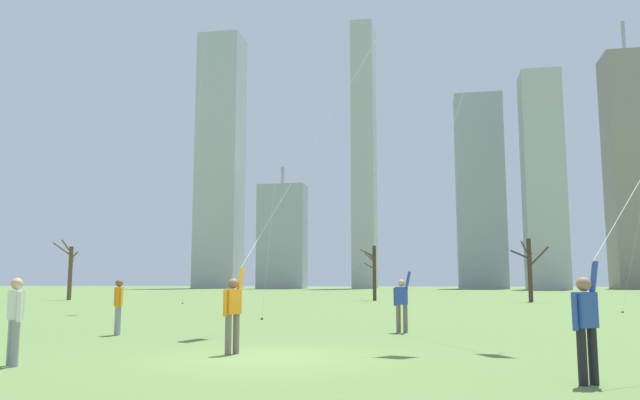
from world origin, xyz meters
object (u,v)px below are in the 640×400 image
at_px(kite_flyer_foreground_right_yellow, 264,253).
at_px(kite_flyer_midfield_right_white, 416,253).
at_px(bystander_strolling_midfield, 118,304).
at_px(bare_tree_far_right_edge, 374,271).
at_px(bare_tree_right_of_center, 70,270).
at_px(bare_tree_center, 530,267).
at_px(bystander_watching_nearby, 15,316).

bearing_deg(kite_flyer_foreground_right_yellow, kite_flyer_midfield_right_white, 60.85).
distance_m(bystander_strolling_midfield, bare_tree_far_right_edge, 35.15).
distance_m(kite_flyer_midfield_right_white, bystander_strolling_midfield, 9.02).
height_order(kite_flyer_midfield_right_white, bare_tree_right_of_center, kite_flyer_midfield_right_white).
bearing_deg(bare_tree_far_right_edge, bare_tree_right_of_center, -173.20).
bearing_deg(bare_tree_right_of_center, bare_tree_center, 2.68).
bearing_deg(bare_tree_right_of_center, bystander_strolling_midfield, -55.36).
xyz_separation_m(bystander_strolling_midfield, bystander_watching_nearby, (1.50, -6.58, 0.00)).
height_order(bystander_strolling_midfield, bare_tree_far_right_edge, bare_tree_far_right_edge).
distance_m(bystander_strolling_midfield, bystander_watching_nearby, 6.75).
bearing_deg(bystander_strolling_midfield, kite_flyer_midfield_right_white, 14.55).
distance_m(kite_flyer_foreground_right_yellow, bystander_watching_nearby, 5.17).
height_order(bare_tree_center, bare_tree_far_right_edge, bare_tree_center).
xyz_separation_m(kite_flyer_midfield_right_white, kite_flyer_foreground_right_yellow, (-3.18, -5.71, -0.21)).
bearing_deg(bare_tree_right_of_center, bystander_watching_nearby, -58.55).
xyz_separation_m(kite_flyer_foreground_right_yellow, bare_tree_far_right_edge, (-1.58, 38.38, 0.26)).
distance_m(kite_flyer_midfield_right_white, bare_tree_far_right_edge, 33.02).
relative_size(bystander_watching_nearby, bare_tree_right_of_center, 0.32).
relative_size(bare_tree_center, bare_tree_right_of_center, 0.96).
bearing_deg(bare_tree_right_of_center, kite_flyer_foreground_right_yellow, -52.17).
distance_m(kite_flyer_midfield_right_white, bare_tree_right_of_center, 42.57).
height_order(bare_tree_far_right_edge, bare_tree_right_of_center, bare_tree_right_of_center).
bearing_deg(bystander_strolling_midfield, bare_tree_right_of_center, 124.64).
relative_size(kite_flyer_foreground_right_yellow, bystander_watching_nearby, 7.52).
bearing_deg(kite_flyer_midfield_right_white, bystander_strolling_midfield, -165.45).
bearing_deg(bare_tree_far_right_edge, bare_tree_center, -6.06).
distance_m(kite_flyer_midfield_right_white, bystander_watching_nearby, 11.42).
bearing_deg(bystander_watching_nearby, bare_tree_far_right_edge, 86.77).
bearing_deg(bystander_watching_nearby, bystander_strolling_midfield, 102.83).
relative_size(bare_tree_far_right_edge, bare_tree_right_of_center, 0.89).
bearing_deg(bystander_strolling_midfield, bare_tree_far_right_edge, 83.73).
height_order(kite_flyer_midfield_right_white, bare_tree_center, kite_flyer_midfield_right_white).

